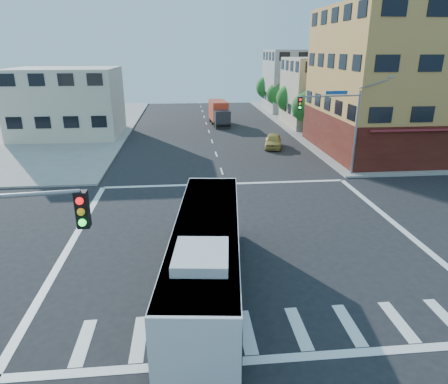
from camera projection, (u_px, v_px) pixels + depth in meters
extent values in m
plane|color=black|center=(243.00, 237.00, 22.64)|extent=(120.00, 120.00, 0.00)
cube|color=gray|center=(445.00, 121.00, 58.62)|extent=(50.00, 50.00, 0.15)
cube|color=#B97E42|center=(417.00, 82.00, 39.45)|extent=(18.00, 15.00, 14.00)
cube|color=#521E12|center=(410.00, 132.00, 41.13)|extent=(18.09, 15.08, 4.00)
cube|color=tan|center=(331.00, 92.00, 54.54)|extent=(12.00, 10.00, 9.00)
cube|color=#989893|center=(302.00, 81.00, 67.48)|extent=(12.00, 10.00, 10.00)
cube|color=beige|center=(68.00, 103.00, 47.83)|extent=(12.00, 10.00, 8.00)
cylinder|color=gray|center=(356.00, 134.00, 32.57)|extent=(0.18, 0.18, 7.00)
cylinder|color=gray|center=(330.00, 96.00, 31.06)|extent=(5.01, 0.62, 0.12)
cube|color=black|center=(300.00, 103.00, 30.76)|extent=(0.32, 0.30, 1.00)
sphere|color=#FF0C0C|center=(300.00, 100.00, 30.50)|extent=(0.20, 0.20, 0.20)
sphere|color=yellow|center=(300.00, 104.00, 30.60)|extent=(0.20, 0.20, 0.20)
sphere|color=#19FF33|center=(300.00, 108.00, 30.70)|extent=(0.20, 0.20, 0.20)
cube|color=#154892|center=(337.00, 93.00, 31.07)|extent=(1.80, 0.22, 0.28)
cube|color=gray|center=(391.00, 77.00, 31.51)|extent=(0.50, 0.22, 0.14)
cube|color=black|center=(82.00, 209.00, 10.39)|extent=(0.32, 0.30, 1.00)
sphere|color=#FF0C0C|center=(79.00, 201.00, 10.13)|extent=(0.20, 0.20, 0.20)
sphere|color=yellow|center=(81.00, 212.00, 10.23)|extent=(0.20, 0.20, 0.20)
sphere|color=#19FF33|center=(82.00, 223.00, 10.34)|extent=(0.20, 0.20, 0.20)
cylinder|color=#392414|center=(305.00, 127.00, 49.63)|extent=(0.28, 0.28, 1.92)
sphere|color=#18541E|center=(306.00, 107.00, 48.82)|extent=(3.60, 3.60, 3.60)
sphere|color=#18541E|center=(311.00, 100.00, 48.27)|extent=(2.52, 2.52, 2.52)
cylinder|color=#392414|center=(289.00, 116.00, 57.11)|extent=(0.28, 0.28, 1.99)
sphere|color=#18541E|center=(290.00, 98.00, 56.26)|extent=(3.80, 3.80, 3.80)
sphere|color=#18541E|center=(293.00, 92.00, 55.70)|extent=(2.66, 2.66, 2.66)
cylinder|color=#392414|center=(276.00, 109.00, 64.62)|extent=(0.28, 0.28, 1.89)
sphere|color=#18541E|center=(277.00, 94.00, 63.85)|extent=(3.40, 3.40, 3.40)
sphere|color=#18541E|center=(280.00, 89.00, 63.32)|extent=(2.38, 2.38, 2.38)
cylinder|color=#392414|center=(267.00, 102.00, 72.10)|extent=(0.28, 0.28, 2.03)
sphere|color=#18541E|center=(267.00, 87.00, 71.21)|extent=(4.00, 4.00, 4.00)
sphere|color=#18541E|center=(270.00, 82.00, 70.63)|extent=(2.80, 2.80, 2.80)
cube|color=black|center=(207.00, 281.00, 17.31)|extent=(4.00, 12.56, 0.46)
cube|color=silver|center=(207.00, 255.00, 16.89)|extent=(3.99, 12.53, 2.93)
cube|color=black|center=(207.00, 251.00, 16.83)|extent=(4.00, 12.17, 1.28)
cube|color=black|center=(213.00, 202.00, 22.60)|extent=(2.40, 0.33, 1.39)
cube|color=#E5590C|center=(213.00, 184.00, 22.28)|extent=(1.96, 0.27, 0.29)
cube|color=silver|center=(206.00, 225.00, 16.42)|extent=(3.91, 12.28, 0.12)
cube|color=silver|center=(201.00, 256.00, 13.43)|extent=(2.07, 2.45, 0.37)
cube|color=#04703C|center=(175.00, 276.00, 16.68)|extent=(0.65, 5.61, 0.29)
cube|color=#04703C|center=(238.00, 277.00, 16.64)|extent=(0.65, 5.61, 0.29)
cylinder|color=black|center=(188.00, 240.00, 21.05)|extent=(0.43, 1.10, 1.07)
cylinder|color=#99999E|center=(185.00, 240.00, 21.05)|extent=(0.10, 0.53, 0.53)
cylinder|color=black|center=(235.00, 240.00, 21.02)|extent=(0.43, 1.10, 1.07)
cylinder|color=#99999E|center=(237.00, 241.00, 21.01)|extent=(0.10, 0.53, 0.53)
cylinder|color=black|center=(165.00, 344.00, 13.63)|extent=(0.43, 1.10, 1.07)
cylinder|color=#99999E|center=(161.00, 344.00, 13.63)|extent=(0.10, 0.53, 0.53)
cylinder|color=black|center=(237.00, 345.00, 13.60)|extent=(0.43, 1.10, 1.07)
cylinder|color=#99999E|center=(241.00, 345.00, 13.59)|extent=(0.10, 0.53, 0.53)
cube|color=#29292D|center=(222.00, 119.00, 53.62)|extent=(2.17, 2.09, 2.31)
cube|color=black|center=(223.00, 118.00, 52.71)|extent=(1.86, 0.20, 0.89)
cube|color=red|center=(218.00, 110.00, 56.51)|extent=(2.47, 5.11, 2.66)
cube|color=black|center=(219.00, 121.00, 55.98)|extent=(2.44, 7.22, 0.27)
cylinder|color=black|center=(215.00, 125.00, 53.87)|extent=(0.31, 0.90, 0.89)
cylinder|color=black|center=(229.00, 124.00, 54.17)|extent=(0.31, 0.90, 0.89)
cylinder|color=black|center=(212.00, 121.00, 56.26)|extent=(0.31, 0.90, 0.89)
cylinder|color=black|center=(225.00, 121.00, 56.56)|extent=(0.31, 0.90, 0.89)
cylinder|color=black|center=(210.00, 119.00, 58.32)|extent=(0.31, 0.90, 0.89)
cylinder|color=black|center=(223.00, 118.00, 58.62)|extent=(0.31, 0.90, 0.89)
imported|color=#B79F48|center=(273.00, 141.00, 42.96)|extent=(2.68, 4.60, 1.47)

